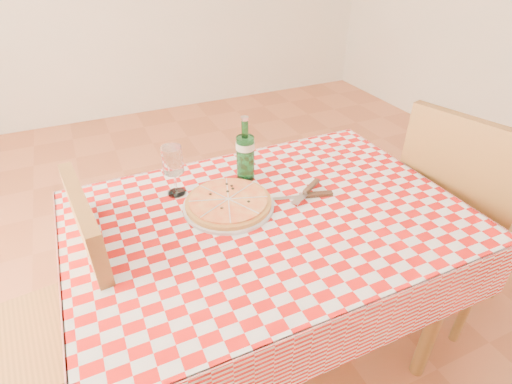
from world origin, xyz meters
The scene contains 8 objects.
dining_table centered at (0.00, 0.00, 0.66)m, with size 1.20×0.80×0.75m.
tablecloth centered at (0.00, 0.00, 0.75)m, with size 1.30×0.90×0.01m, color #A80D0A.
chair_near centered at (0.85, -0.07, 0.58)m, with size 0.56×0.56×1.01m.
chair_far centered at (-0.66, 0.08, 0.54)m, with size 0.47×0.47×0.94m.
pizza_plate centered at (-0.11, 0.10, 0.78)m, with size 0.31×0.31×0.04m, color #BA883E, non-canonical shape.
water_bottle centered at (0.02, 0.25, 0.88)m, with size 0.07×0.07×0.25m, color #186029, non-canonical shape.
wine_glass centered at (-0.25, 0.25, 0.85)m, with size 0.07×0.07×0.19m, color white, non-canonical shape.
cutlery centered at (0.16, 0.04, 0.77)m, with size 0.26×0.21×0.03m, color silver, non-canonical shape.
Camera 1 is at (-0.49, -0.95, 1.56)m, focal length 28.00 mm.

